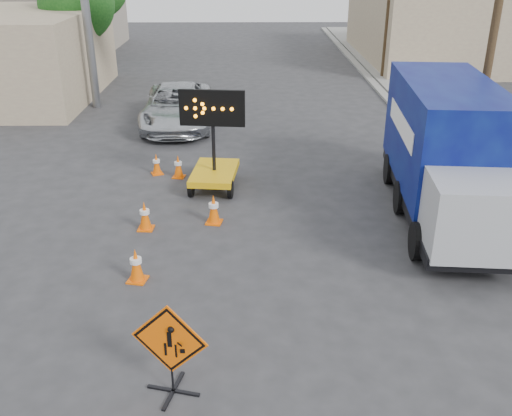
{
  "coord_description": "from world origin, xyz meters",
  "views": [
    {
      "loc": [
        0.52,
        -7.92,
        6.77
      ],
      "look_at": [
        0.66,
        3.5,
        1.5
      ],
      "focal_mm": 40.0,
      "sensor_mm": 36.0,
      "label": 1
    }
  ],
  "objects_px": {
    "pickup_truck": "(177,106)",
    "arrow_board": "(214,167)",
    "construction_sign": "(170,348)",
    "box_truck": "(445,160)"
  },
  "relations": [
    {
      "from": "arrow_board",
      "to": "pickup_truck",
      "type": "distance_m",
      "value": 6.94
    },
    {
      "from": "construction_sign",
      "to": "box_truck",
      "type": "height_order",
      "value": "box_truck"
    },
    {
      "from": "arrow_board",
      "to": "box_truck",
      "type": "distance_m",
      "value": 6.65
    },
    {
      "from": "construction_sign",
      "to": "pickup_truck",
      "type": "height_order",
      "value": "construction_sign"
    },
    {
      "from": "construction_sign",
      "to": "pickup_truck",
      "type": "relative_size",
      "value": 0.29
    },
    {
      "from": "pickup_truck",
      "to": "arrow_board",
      "type": "bearing_deg",
      "value": -76.92
    },
    {
      "from": "arrow_board",
      "to": "pickup_truck",
      "type": "relative_size",
      "value": 0.52
    },
    {
      "from": "construction_sign",
      "to": "box_truck",
      "type": "distance_m",
      "value": 9.47
    },
    {
      "from": "construction_sign",
      "to": "arrow_board",
      "type": "distance_m",
      "value": 8.85
    },
    {
      "from": "arrow_board",
      "to": "construction_sign",
      "type": "bearing_deg",
      "value": -85.53
    }
  ]
}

